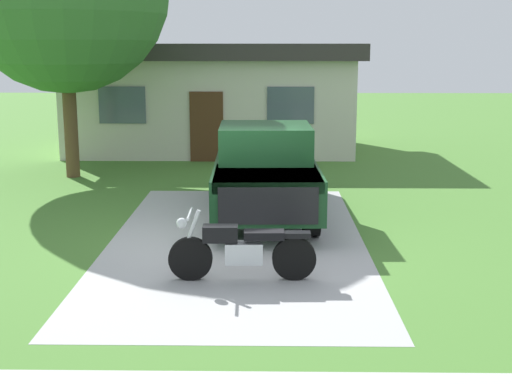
% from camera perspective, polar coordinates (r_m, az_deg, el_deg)
% --- Properties ---
extents(ground_plane, '(80.00, 80.00, 0.00)m').
position_cam_1_polar(ground_plane, '(12.60, -1.58, -4.07)').
color(ground_plane, '#487A30').
extents(driveway_pad, '(4.55, 8.89, 0.01)m').
position_cam_1_polar(driveway_pad, '(12.60, -1.58, -4.06)').
color(driveway_pad, '#ABABAB').
rests_on(driveway_pad, ground).
extents(motorcycle, '(2.21, 0.70, 1.09)m').
position_cam_1_polar(motorcycle, '(10.48, -1.22, -4.70)').
color(motorcycle, black).
rests_on(motorcycle, ground).
extents(pickup_truck, '(2.14, 5.67, 1.90)m').
position_cam_1_polar(pickup_truck, '(14.58, 0.71, 1.97)').
color(pickup_truck, black).
rests_on(pickup_truck, ground).
extents(neighbor_house, '(9.60, 5.60, 3.50)m').
position_cam_1_polar(neighbor_house, '(23.63, -3.55, 7.79)').
color(neighbor_house, beige).
rests_on(neighbor_house, ground).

